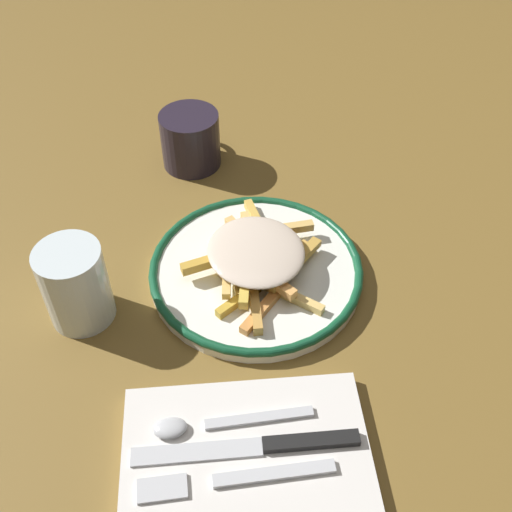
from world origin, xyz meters
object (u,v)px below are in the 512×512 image
object	(u,v)px
napkin	(246,452)
fork	(236,479)
fries_heap	(255,257)
coffee_mug	(190,139)
knife	(267,445)
plate	(256,270)
spoon	(206,424)
water_glass	(75,285)

from	to	relation	value
napkin	fork	bearing A→B (deg)	156.50
fries_heap	coffee_mug	size ratio (longest dim) A/B	1.93
fork	knife	xyz separation A→B (m)	(0.03, -0.03, 0.00)
fork	plate	bearing A→B (deg)	-11.29
plate	spoon	size ratio (longest dim) A/B	1.65
spoon	water_glass	size ratio (longest dim) A/B	1.57
fries_heap	spoon	bearing A→B (deg)	159.97
napkin	fork	distance (m)	0.03
plate	coffee_mug	size ratio (longest dim) A/B	2.33
fries_heap	fork	bearing A→B (deg)	169.06
coffee_mug	spoon	bearing A→B (deg)	178.60
fries_heap	plate	bearing A→B (deg)	-83.70
spoon	coffee_mug	distance (m)	0.43
fries_heap	water_glass	size ratio (longest dim) A/B	2.15
water_glass	spoon	bearing A→B (deg)	-142.55
knife	water_glass	world-z (taller)	water_glass
spoon	napkin	bearing A→B (deg)	-128.18
knife	fries_heap	bearing A→B (deg)	-4.43
napkin	spoon	world-z (taller)	spoon
fork	coffee_mug	xyz separation A→B (m)	(0.48, 0.01, 0.02)
napkin	fries_heap	bearing A→B (deg)	-9.24
napkin	fork	world-z (taller)	fork
plate	fries_heap	bearing A→B (deg)	96.30
fries_heap	spoon	xyz separation A→B (m)	(-0.20, 0.07, -0.02)
knife	coffee_mug	distance (m)	0.46
knife	napkin	bearing A→B (deg)	87.81
fries_heap	knife	size ratio (longest dim) A/B	0.99
napkin	coffee_mug	xyz separation A→B (m)	(0.45, 0.02, 0.03)
plate	napkin	world-z (taller)	plate
coffee_mug	plate	bearing A→B (deg)	-164.91
coffee_mug	napkin	bearing A→B (deg)	-176.91
fries_heap	napkin	xyz separation A→B (m)	(-0.22, 0.04, -0.03)
napkin	coffee_mug	bearing A→B (deg)	3.09
plate	water_glass	xyz separation A→B (m)	(-0.03, 0.20, 0.04)
napkin	water_glass	bearing A→B (deg)	39.97
coffee_mug	knife	bearing A→B (deg)	-174.55
spoon	water_glass	distance (m)	0.21
plate	spoon	distance (m)	0.21
fries_heap	water_glass	distance (m)	0.20
fries_heap	water_glass	world-z (taller)	water_glass
fries_heap	napkin	size ratio (longest dim) A/B	0.91
fork	coffee_mug	size ratio (longest dim) A/B	1.64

